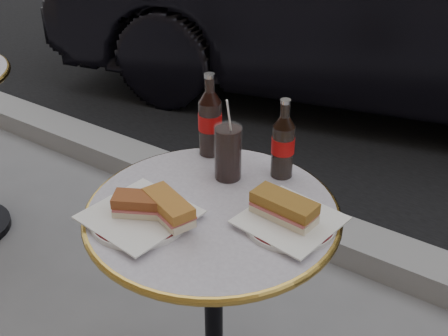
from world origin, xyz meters
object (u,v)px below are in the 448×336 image
Objects in this scene: cola_bottle_right at (283,139)px; plate_left at (140,217)px; cola_bottle_left at (210,115)px; bistro_table at (214,317)px; cola_glass at (228,152)px; plate_right at (290,223)px.

plate_left is at bearing -115.85° from cola_bottle_right.
cola_bottle_left is 1.09× the size of cola_bottle_right.
cola_bottle_right reaches higher than bistro_table.
plate_left is (-0.11, -0.13, 0.37)m from bistro_table.
cola_glass is (0.11, -0.08, -0.05)m from cola_bottle_left.
plate_right is at bearing 31.08° from plate_left.
plate_right is 1.45× the size of cola_glass.
plate_right is at bearing 13.87° from bistro_table.
plate_right is at bearing -26.27° from cola_bottle_left.
plate_right is at bearing -55.49° from cola_bottle_right.
cola_bottle_left is 0.22m from cola_bottle_right.
cola_bottle_right is 0.15m from cola_glass.
plate_left is 1.09× the size of plate_right.
cola_glass is at bearing -35.10° from cola_bottle_left.
cola_bottle_right reaches higher than plate_left.
plate_left is 0.98× the size of cola_bottle_left.
cola_bottle_right is (-0.12, 0.18, 0.10)m from plate_right.
plate_left is at bearing -148.92° from plate_right.
cola_bottle_left is at bearing 97.84° from plate_left.
cola_bottle_right is (0.17, 0.36, 0.10)m from plate_left.
bistro_table is 3.08× the size of cola_bottle_left.
cola_bottle_left is at bearing 153.73° from plate_right.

